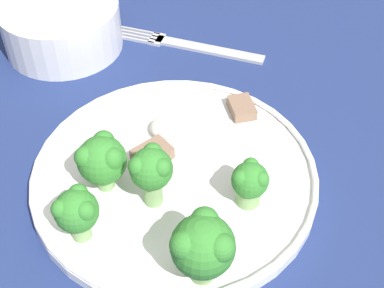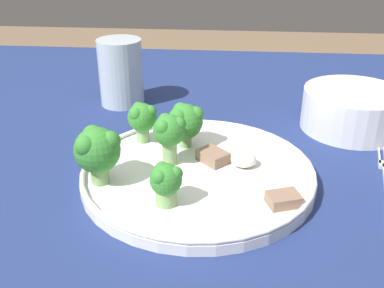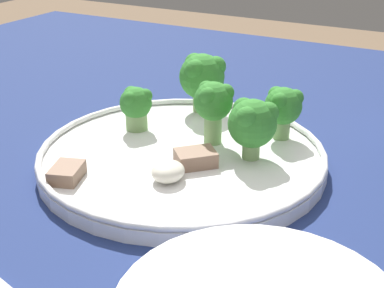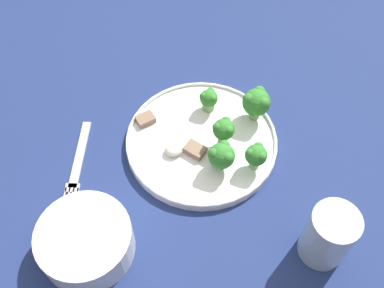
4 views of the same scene
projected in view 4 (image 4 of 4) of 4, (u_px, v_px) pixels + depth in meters
ground_plane at (179, 271)px, 1.41m from camera, size 8.00×8.00×0.00m
table at (172, 162)px, 0.89m from camera, size 1.14×1.18×0.73m
dinner_plate at (201, 141)px, 0.80m from camera, size 0.27×0.27×0.02m
fork at (77, 166)px, 0.78m from camera, size 0.06×0.19×0.00m
cream_bowl at (86, 242)px, 0.67m from camera, size 0.14×0.14×0.06m
drinking_glass at (327, 237)px, 0.65m from camera, size 0.07×0.07×0.10m
broccoli_floret_near_rim_left at (256, 155)px, 0.74m from camera, size 0.04×0.04×0.05m
broccoli_floret_center_left at (224, 130)px, 0.76m from camera, size 0.04×0.04×0.06m
broccoli_floret_back_left at (222, 155)px, 0.73m from camera, size 0.05×0.04×0.06m
broccoli_floret_front_left at (209, 99)px, 0.82m from camera, size 0.03×0.03×0.05m
broccoli_floret_center_back at (256, 102)px, 0.79m from camera, size 0.05×0.05×0.07m
meat_slice_front_slice at (195, 150)px, 0.78m from camera, size 0.04×0.04×0.01m
meat_slice_middle_slice at (145, 119)px, 0.81m from camera, size 0.04×0.03×0.01m
sauce_dollop at (173, 149)px, 0.77m from camera, size 0.03×0.03×0.02m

